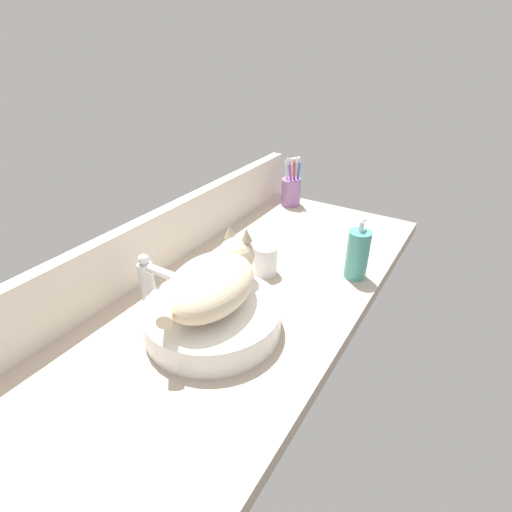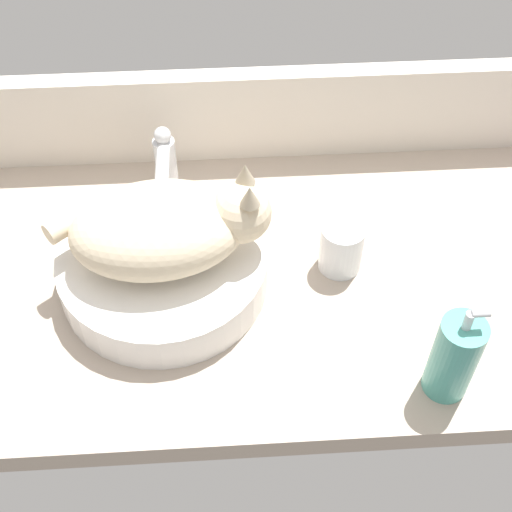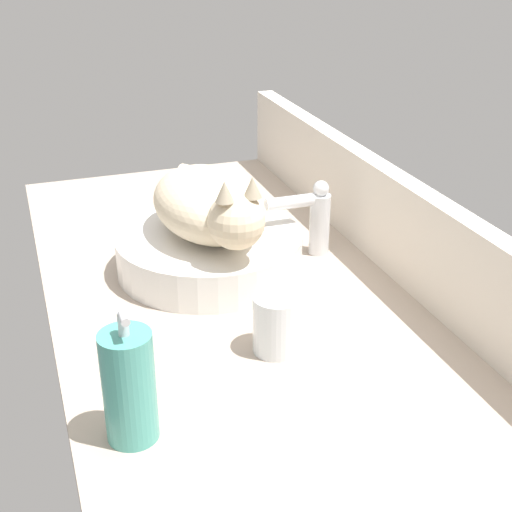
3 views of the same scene
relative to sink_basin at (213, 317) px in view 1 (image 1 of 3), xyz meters
The scene contains 8 objects.
ground_plane 15.91cm from the sink_basin, ahead, with size 137.28×58.81×4.00cm, color #B2A08E.
backsplash_panel 33.41cm from the sink_basin, 63.16° to the left, with size 137.28×3.60×16.74cm, color silver.
sink_basin is the anchor object (origin of this frame).
cat 9.12cm from the sink_basin, ahead, with size 32.41×19.18×14.00cm.
faucet 19.46cm from the sink_basin, 89.45° to the left, with size 3.60×11.81×13.60cm.
soap_dispenser 43.72cm from the sink_basin, 27.90° to the right, with size 6.10×6.10×17.17cm.
toothbrush_cup 77.80cm from the sink_basin, 13.93° to the left, with size 7.51×7.51×18.72cm.
water_glass 27.12cm from the sink_basin, ahead, with size 6.70×6.70×8.42cm.
Camera 1 is at (-70.90, -47.72, 60.80)cm, focal length 28.00 mm.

